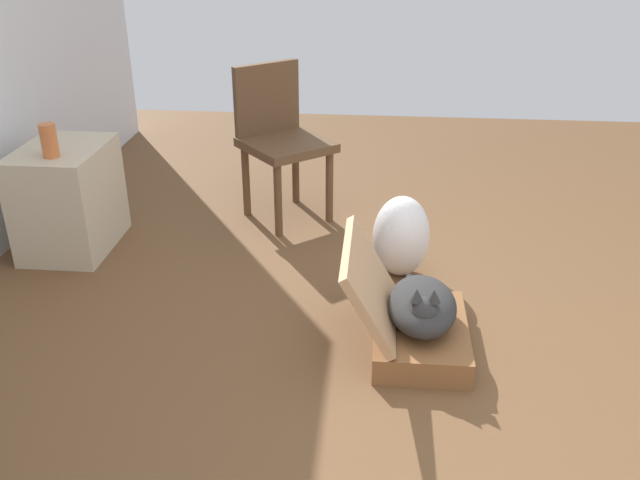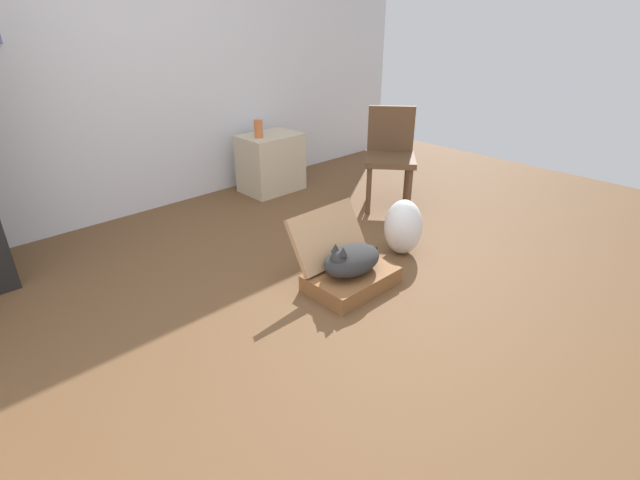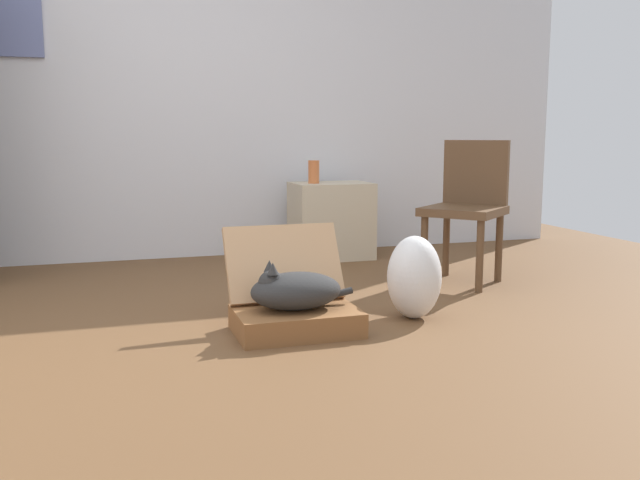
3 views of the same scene
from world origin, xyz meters
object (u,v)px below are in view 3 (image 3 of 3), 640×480
object	(u,v)px
side_table	(331,220)
vase_tall	(314,172)
cat	(294,290)
suitcase_base	(296,321)
plastic_bag_white	(414,277)
chair	(467,204)

from	to	relation	value
side_table	vase_tall	bearing A→B (deg)	-170.76
cat	side_table	distance (m)	1.99
suitcase_base	vase_tall	distance (m)	2.00
side_table	suitcase_base	bearing A→B (deg)	-113.29
suitcase_base	plastic_bag_white	xyz separation A→B (m)	(0.63, 0.08, 0.15)
suitcase_base	cat	size ratio (longest dim) A/B	1.12
side_table	vase_tall	distance (m)	0.39
cat	side_table	size ratio (longest dim) A/B	0.89
suitcase_base	plastic_bag_white	bearing A→B (deg)	6.86
cat	plastic_bag_white	bearing A→B (deg)	6.73
suitcase_base	side_table	xyz separation A→B (m)	(0.79, 1.82, 0.22)
suitcase_base	side_table	size ratio (longest dim) A/B	0.99
plastic_bag_white	chair	bearing A→B (deg)	45.43
cat	side_table	xyz separation A→B (m)	(0.79, 1.82, 0.08)
plastic_bag_white	side_table	world-z (taller)	side_table
cat	chair	xyz separation A→B (m)	(1.32, 0.77, 0.28)
side_table	chair	distance (m)	1.20
suitcase_base	plastic_bag_white	distance (m)	0.65
cat	plastic_bag_white	size ratio (longest dim) A/B	1.21
suitcase_base	plastic_bag_white	world-z (taller)	plastic_bag_white
plastic_bag_white	side_table	size ratio (longest dim) A/B	0.73
vase_tall	chair	size ratio (longest dim) A/B	0.19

